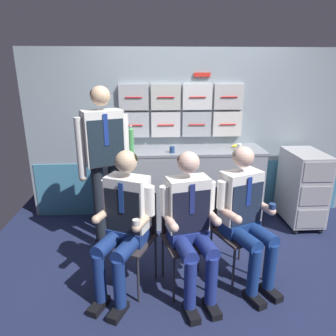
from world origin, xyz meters
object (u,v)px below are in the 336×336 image
Objects in this scene: paper_cup_tan at (172,149)px; snack_banana at (237,145)px; crew_member_right at (246,211)px; crew_member_standing at (104,155)px; folding_chair_right at (233,221)px; water_bottle_clear at (117,139)px; crew_member_left at (124,218)px; service_trolley at (302,186)px; folding_chair_left at (133,228)px; folding_chair_center at (184,228)px; crew_member_center at (191,220)px.

paper_cup_tan reaches higher than snack_banana.
crew_member_standing reaches higher than crew_member_right.
crew_member_standing is at bearing 157.61° from folding_chair_right.
crew_member_right is at bearing -101.23° from snack_banana.
snack_banana is (1.48, 0.11, -0.13)m from water_bottle_clear.
snack_banana is (1.32, 1.35, 0.28)m from crew_member_left.
crew_member_right is (0.06, -0.15, 0.17)m from folding_chair_right.
snack_banana is (-0.80, 0.23, 0.48)m from service_trolley.
folding_chair_right is at bearing 5.11° from folding_chair_left.
paper_cup_tan is at bearing 119.89° from folding_chair_right.
water_bottle_clear is 4.37× the size of paper_cup_tan.
snack_banana is at bearing 74.34° from folding_chair_right.
folding_chair_left is at bearing -78.15° from water_bottle_clear.
service_trolley is at bearing -0.01° from paper_cup_tan.
crew_member_right is at bearing -67.37° from folding_chair_right.
crew_member_left is at bearing -168.03° from folding_chair_center.
crew_member_right reaches higher than folding_chair_center.
crew_member_standing is at bearing -152.13° from paper_cup_tan.
folding_chair_right is at bearing -60.11° from paper_cup_tan.
folding_chair_left is 11.70× the size of paper_cup_tan.
crew_member_center is at bearing -147.96° from folding_chair_right.
crew_member_right is 0.73× the size of crew_member_standing.
crew_member_left reaches higher than folding_chair_center.
crew_member_standing is at bearing 135.51° from crew_member_center.
folding_chair_center is at bearing -87.76° from paper_cup_tan.
crew_member_standing is 0.51m from water_bottle_clear.
water_bottle_clear is at bearing 121.42° from folding_chair_center.
crew_member_left is at bearing 175.32° from crew_member_center.
service_trolley is 0.75× the size of crew_member_center.
paper_cup_tan reaches higher than folding_chair_right.
crew_member_right is (1.00, -0.07, 0.17)m from folding_chair_left.
water_bottle_clear is (-1.23, 1.16, 0.41)m from crew_member_right.
water_bottle_clear reaches higher than folding_chair_center.
snack_banana is at bearing 21.36° from crew_member_standing.
crew_member_left is 1.91m from snack_banana.
crew_member_left is 0.86m from crew_member_standing.
water_bottle_clear is at bearing 80.96° from crew_member_standing.
folding_chair_right is at bearing -105.66° from snack_banana.
crew_member_left is 0.56m from crew_member_center.
folding_chair_right is at bearing -22.39° from crew_member_standing.
service_trolley is 1.89m from folding_chair_center.
crew_member_left is (-2.12, -1.13, 0.20)m from service_trolley.
paper_cup_tan is at bearing 179.99° from service_trolley.
service_trolley is 2.36m from water_bottle_clear.
service_trolley is at bearing -15.79° from snack_banana.
folding_chair_left is 0.24m from crew_member_left.
service_trolley is at bearing 32.64° from folding_chair_center.
paper_cup_tan is at bearing 66.62° from crew_member_left.
water_bottle_clear is (-0.23, 1.09, 0.58)m from folding_chair_left.
snack_banana is (0.83, 0.23, -0.02)m from paper_cup_tan.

